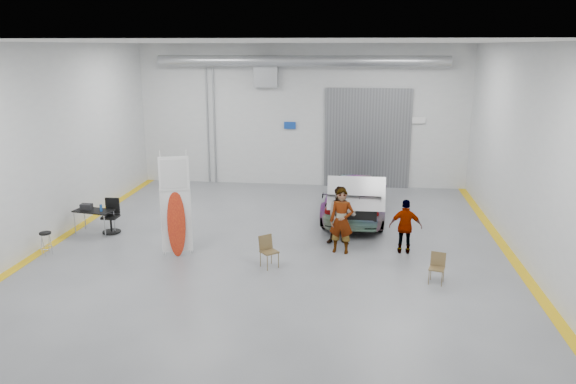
# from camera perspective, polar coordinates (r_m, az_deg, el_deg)

# --- Properties ---
(ground) EXTENTS (16.00, 16.00, 0.00)m
(ground) POSITION_cam_1_polar(r_m,az_deg,el_deg) (17.00, -1.23, -5.66)
(ground) COLOR slate
(ground) RESTS_ON ground
(room_shell) EXTENTS (14.02, 16.18, 6.01)m
(room_shell) POSITION_cam_1_polar(r_m,az_deg,el_deg) (18.21, 0.44, 8.91)
(room_shell) COLOR silver
(room_shell) RESTS_ON ground
(sedan_car) EXTENTS (2.43, 5.38, 1.53)m
(sedan_car) POSITION_cam_1_polar(r_m,az_deg,el_deg) (19.93, 6.88, -0.38)
(sedan_car) COLOR silver
(sedan_car) RESTS_ON ground
(person_a) EXTENTS (0.77, 0.57, 1.93)m
(person_a) POSITION_cam_1_polar(r_m,az_deg,el_deg) (16.39, 5.47, -2.94)
(person_a) COLOR brown
(person_a) RESTS_ON ground
(person_b) EXTENTS (0.89, 0.69, 1.82)m
(person_b) POSITION_cam_1_polar(r_m,az_deg,el_deg) (17.07, 5.44, -2.42)
(person_b) COLOR slate
(person_b) RESTS_ON ground
(person_c) EXTENTS (0.96, 0.43, 1.62)m
(person_c) POSITION_cam_1_polar(r_m,az_deg,el_deg) (16.67, 11.85, -3.45)
(person_c) COLOR olive
(person_c) RESTS_ON ground
(surfboard_display) EXTENTS (0.85, 0.42, 3.09)m
(surfboard_display) POSITION_cam_1_polar(r_m,az_deg,el_deg) (16.33, -11.57, -2.20)
(surfboard_display) COLOR white
(surfboard_display) RESTS_ON ground
(folding_chair_near) EXTENTS (0.58, 0.65, 0.88)m
(folding_chair_near) POSITION_cam_1_polar(r_m,az_deg,el_deg) (15.47, -1.90, -6.68)
(folding_chair_near) COLOR brown
(folding_chair_near) RESTS_ON ground
(folding_chair_far) EXTENTS (0.46, 0.48, 0.79)m
(folding_chair_far) POSITION_cam_1_polar(r_m,az_deg,el_deg) (14.96, 14.83, -8.07)
(folding_chair_far) COLOR brown
(folding_chair_far) RESTS_ON ground
(shop_stool) EXTENTS (0.35, 0.35, 0.69)m
(shop_stool) POSITION_cam_1_polar(r_m,az_deg,el_deg) (17.76, -23.35, -4.84)
(shop_stool) COLOR black
(shop_stool) RESTS_ON ground
(work_table) EXTENTS (1.32, 0.83, 1.01)m
(work_table) POSITION_cam_1_polar(r_m,az_deg,el_deg) (19.12, -19.32, -1.74)
(work_table) COLOR gray
(work_table) RESTS_ON ground
(office_chair) EXTENTS (0.59, 0.59, 1.10)m
(office_chair) POSITION_cam_1_polar(r_m,az_deg,el_deg) (19.08, -17.49, -2.54)
(office_chair) COLOR black
(office_chair) RESTS_ON ground
(trunk_lid) EXTENTS (1.78, 1.08, 0.04)m
(trunk_lid) POSITION_cam_1_polar(r_m,az_deg,el_deg) (17.42, 6.94, 0.08)
(trunk_lid) COLOR silver
(trunk_lid) RESTS_ON sedan_car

